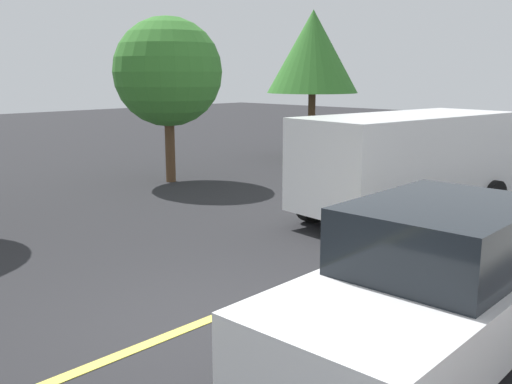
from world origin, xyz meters
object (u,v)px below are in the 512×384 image
tree_centre_verge (313,52)px  tree_right_verge (168,72)px  white_van (408,159)px  car_white_approaching (434,285)px

tree_centre_verge → tree_right_verge: (-6.38, 0.00, -0.71)m
tree_right_verge → tree_centre_verge: bearing=-0.0°
white_van → tree_right_verge: tree_right_verge is taller
tree_centre_verge → tree_right_verge: tree_centre_verge is taller
car_white_approaching → tree_right_verge: (4.60, 10.42, 2.22)m
white_van → car_white_approaching: 6.44m
car_white_approaching → tree_centre_verge: size_ratio=0.87×
white_van → tree_centre_verge: 9.28m
white_van → tree_right_verge: size_ratio=1.18×
tree_centre_verge → tree_right_verge: bearing=180.0°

